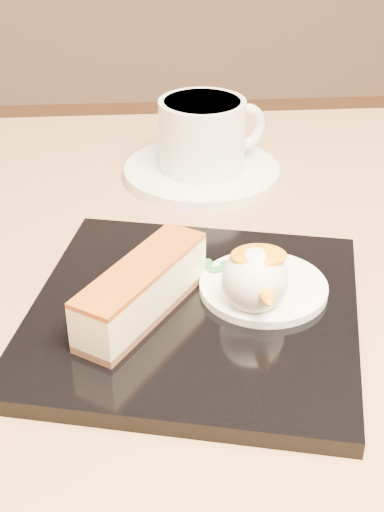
{
  "coord_description": "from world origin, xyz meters",
  "views": [
    {
      "loc": [
        0.01,
        -0.4,
        1.02
      ],
      "look_at": [
        0.04,
        0.01,
        0.76
      ],
      "focal_mm": 50.0,
      "sensor_mm": 36.0,
      "label": 1
    }
  ],
  "objects": [
    {
      "name": "saucer",
      "position": [
        0.06,
        0.22,
        0.72
      ],
      "size": [
        0.15,
        0.15,
        0.01
      ],
      "primitive_type": "cylinder",
      "color": "white",
      "rests_on": "table"
    },
    {
      "name": "mango_sauce",
      "position": [
        0.08,
        -0.01,
        0.77
      ],
      "size": [
        0.04,
        0.03,
        0.01
      ],
      "primitive_type": "ellipsoid",
      "color": "orange",
      "rests_on": "ice_cream_scoop"
    },
    {
      "name": "cream_smear",
      "position": [
        0.09,
        0.01,
        0.73
      ],
      "size": [
        0.09,
        0.09,
        0.01
      ],
      "primitive_type": "cylinder",
      "color": "white",
      "rests_on": "dessert_plate"
    },
    {
      "name": "cheesecake",
      "position": [
        0.0,
        -0.01,
        0.75
      ],
      "size": [
        0.09,
        0.11,
        0.04
      ],
      "rotation": [
        0.0,
        0.0,
        0.97
      ],
      "color": "brown",
      "rests_on": "dessert_plate"
    },
    {
      "name": "table",
      "position": [
        0.0,
        0.0,
        0.56
      ],
      "size": [
        0.8,
        0.8,
        0.72
      ],
      "color": "black",
      "rests_on": "ground"
    },
    {
      "name": "ice_cream_scoop",
      "position": [
        0.08,
        -0.01,
        0.76
      ],
      "size": [
        0.04,
        0.04,
        0.04
      ],
      "primitive_type": "sphere",
      "color": "white",
      "rests_on": "cream_smear"
    },
    {
      "name": "dessert_plate",
      "position": [
        0.04,
        -0.01,
        0.73
      ],
      "size": [
        0.27,
        0.27,
        0.01
      ],
      "primitive_type": "cube",
      "rotation": [
        0.0,
        0.0,
        -0.24
      ],
      "color": "black",
      "rests_on": "table"
    },
    {
      "name": "coffee_cup",
      "position": [
        0.07,
        0.23,
        0.76
      ],
      "size": [
        0.11,
        0.08,
        0.07
      ],
      "rotation": [
        0.0,
        0.0,
        0.37
      ],
      "color": "white",
      "rests_on": "saucer"
    },
    {
      "name": "mint_sprig",
      "position": [
        0.06,
        0.03,
        0.74
      ],
      "size": [
        0.03,
        0.02,
        0.0
      ],
      "color": "#2B833F",
      "rests_on": "cream_smear"
    }
  ]
}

